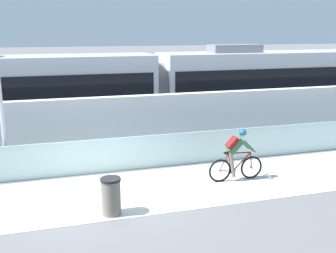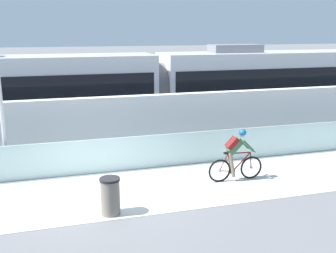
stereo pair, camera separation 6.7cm
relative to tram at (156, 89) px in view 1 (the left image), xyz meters
name	(u,v)px [view 1 (the left image)]	position (x,y,z in m)	size (l,w,h in m)	color
ground_plane	(101,196)	(-3.45, -6.85, -1.89)	(200.00, 200.00, 0.00)	slate
bike_path_deck	(101,195)	(-3.45, -6.85, -1.89)	(32.00, 3.20, 0.01)	silver
glass_parapet	(93,157)	(-3.45, -5.00, -1.33)	(32.00, 0.05, 1.12)	silver
concrete_barrier_wall	(86,128)	(-3.45, -3.20, -0.81)	(32.00, 0.36, 2.16)	white
tram_rail_near	(82,139)	(-3.45, -0.72, -1.89)	(32.00, 0.08, 0.01)	#595654
tram_rail_far	(79,131)	(-3.45, 0.72, -1.89)	(32.00, 0.08, 0.01)	#595654
tram	(156,89)	(0.00, 0.00, 0.00)	(22.56, 2.54, 3.81)	silver
cyclist_on_bike	(236,155)	(0.64, -6.85, -1.09)	(1.77, 0.58, 1.61)	black
trash_bin	(111,196)	(-3.35, -8.10, -1.41)	(0.51, 0.51, 0.96)	slate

